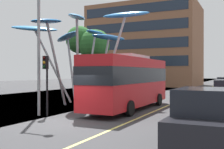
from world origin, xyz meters
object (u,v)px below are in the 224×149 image
(red_bus, at_px, (129,80))
(traffic_light_kerb_far, at_px, (86,77))
(traffic_light_island_mid, at_px, (112,73))
(street_lamp, at_px, (43,26))
(car_parked_near, at_px, (205,123))
(traffic_light_kerb_near, at_px, (46,72))
(leaf_sculpture, at_px, (80,33))
(no_entry_sign, at_px, (89,83))

(red_bus, distance_m, traffic_light_kerb_far, 3.15)
(traffic_light_island_mid, bearing_deg, traffic_light_kerb_far, -84.91)
(traffic_light_island_mid, xyz_separation_m, street_lamp, (-0.25, -9.06, 2.84))
(red_bus, distance_m, car_parked_near, 11.04)
(traffic_light_island_mid, bearing_deg, car_parked_near, -53.49)
(traffic_light_kerb_near, relative_size, car_parked_near, 0.82)
(traffic_light_kerb_near, xyz_separation_m, street_lamp, (-0.19, -0.02, 2.81))
(leaf_sculpture, bearing_deg, street_lamp, -73.94)
(red_bus, distance_m, leaf_sculpture, 7.51)
(car_parked_near, bearing_deg, red_bus, 125.04)
(traffic_light_kerb_near, distance_m, no_entry_sign, 5.75)
(car_parked_near, distance_m, street_lamp, 11.60)
(red_bus, xyz_separation_m, car_parked_near, (6.30, -8.99, -1.13))
(leaf_sculpture, distance_m, street_lamp, 7.88)
(leaf_sculpture, relative_size, traffic_light_island_mid, 3.34)
(traffic_light_island_mid, xyz_separation_m, no_entry_sign, (-0.42, -3.37, -0.84))
(red_bus, xyz_separation_m, traffic_light_kerb_far, (-2.90, -1.20, 0.21))
(car_parked_near, distance_m, no_entry_sign, 14.02)
(car_parked_near, relative_size, street_lamp, 0.51)
(traffic_light_kerb_near, distance_m, traffic_light_island_mid, 9.04)
(traffic_light_kerb_near, xyz_separation_m, car_parked_near, (9.73, -4.03, -1.66))
(red_bus, distance_m, no_entry_sign, 3.87)
(traffic_light_island_mid, distance_m, no_entry_sign, 3.50)
(street_lamp, xyz_separation_m, no_entry_sign, (-0.17, 5.69, -3.68))
(leaf_sculpture, relative_size, traffic_light_kerb_near, 3.30)
(leaf_sculpture, height_order, traffic_light_kerb_far, leaf_sculpture)
(no_entry_sign, bearing_deg, traffic_light_island_mid, 82.96)
(traffic_light_kerb_near, distance_m, traffic_light_kerb_far, 3.81)
(traffic_light_kerb_near, relative_size, street_lamp, 0.42)
(traffic_light_kerb_far, bearing_deg, leaf_sculpture, 127.56)
(red_bus, xyz_separation_m, no_entry_sign, (-3.79, 0.71, -0.35))
(traffic_light_kerb_near, relative_size, no_entry_sign, 1.37)
(traffic_light_kerb_far, distance_m, traffic_light_island_mid, 5.31)
(traffic_light_island_mid, height_order, no_entry_sign, traffic_light_island_mid)
(leaf_sculpture, relative_size, no_entry_sign, 4.52)
(car_parked_near, bearing_deg, traffic_light_island_mid, 126.51)
(no_entry_sign, bearing_deg, red_bus, -10.61)
(traffic_light_kerb_far, distance_m, car_parked_near, 12.13)
(car_parked_near, xyz_separation_m, street_lamp, (-9.92, 4.01, 4.46))
(traffic_light_kerb_far, xyz_separation_m, street_lamp, (-0.72, -3.78, 3.12))
(leaf_sculpture, height_order, street_lamp, street_lamp)
(red_bus, bearing_deg, street_lamp, -126.02)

